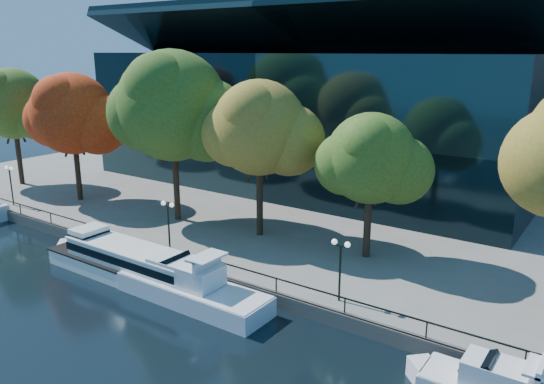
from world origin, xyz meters
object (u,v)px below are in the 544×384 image
Objects in this scene: tree_1 at (73,116)px; tree_4 at (372,161)px; cruiser_near at (187,285)px; lamp_2 at (340,256)px; tree_2 at (174,108)px; tree_0 at (13,105)px; tour_boat at (124,260)px; tree_3 at (260,130)px; lamp_1 at (168,215)px; lamp_0 at (10,177)px.

tree_4 is (31.77, 2.58, -1.36)m from tree_1.
tree_1 is at bearing 159.18° from cruiser_near.
tree_1 is at bearing 171.21° from lamp_2.
tree_2 is (13.35, 1.03, 1.45)m from tree_1.
tree_0 reaches higher than tree_1.
lamp_2 is (45.01, -5.49, -6.24)m from tree_0.
tree_0 is (-29.14, 9.28, 8.92)m from tour_boat.
lamp_2 is (11.26, -7.10, -6.04)m from tree_3.
tree_3 is at bearing -176.12° from tree_4.
cruiser_near is 1.14× the size of tree_4.
lamp_1 is at bearing 144.79° from cruiser_near.
tree_1 is at bearing 164.36° from lamp_1.
lamp_0 is (-28.10, 4.02, 2.85)m from cruiser_near.
lamp_0 reaches higher than cruiser_near.
tree_3 is 3.25× the size of lamp_2.
tree_1 is 3.27× the size of lamp_0.
cruiser_near is 0.81× the size of tree_2.
tree_0 is 31.16m from lamp_1.
cruiser_near is 0.93× the size of tree_0.
tree_4 is at bearing 3.88° from tree_3.
tree_3 is 1.19× the size of tree_4.
tree_1 is at bearing -175.60° from tree_2.
lamp_2 is at bearing -77.86° from tree_4.
cruiser_near is at bearing -156.60° from lamp_2.
tree_4 is at bearing 102.14° from lamp_2.
tree_1 is at bearing 153.00° from tour_boat.
tree_1 is at bearing -175.36° from tree_4.
tree_0 is 11.58m from tree_1.
tree_0 is at bearing 173.04° from lamp_2.
lamp_2 is (20.08, -6.20, -7.34)m from tree_2.
lamp_1 is (-13.30, -7.75, -4.53)m from tree_4.
tree_1 is 0.85× the size of tree_2.
cruiser_near is at bearing -14.90° from tree_0.
tree_3 is at bearing 5.83° from tree_2.
lamp_1 reaches higher than cruiser_near.
lamp_0 and lamp_2 have the same top height.
tree_2 reaches higher than tree_0.
lamp_1 is 1.00× the size of lamp_2.
tree_0 is at bearing 169.64° from lamp_1.
tour_boat is 1.46× the size of tree_4.
tree_4 reaches higher than tour_boat.
tree_2 is at bearing 112.91° from tour_boat.
lamp_0 is 37.38m from lamp_2.
cruiser_near reaches higher than tour_boat.
tree_0 reaches higher than lamp_2.
tree_2 is 1.40× the size of tree_4.
tour_boat is 21.50m from tree_1.
lamp_0 is at bearing 180.00° from lamp_1.
lamp_2 is at bearing -32.23° from tree_3.
cruiser_near is 0.96× the size of tree_3.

